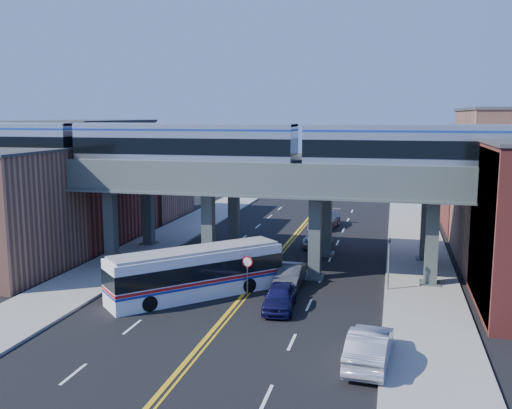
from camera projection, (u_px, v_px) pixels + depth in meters
ground at (230, 310)px, 34.41m from camera, size 120.00×120.00×0.00m
sidewalk_west at (130, 258)px, 46.68m from camera, size 5.00×70.00×0.16m
sidewalk_east at (421, 276)px, 41.32m from camera, size 5.00×70.00×0.16m
building_west_a at (3, 213)px, 41.87m from camera, size 8.00×10.00×9.00m
building_west_b at (88, 182)px, 53.24m from camera, size 8.00×14.00×11.00m
building_west_c at (146, 182)px, 65.95m from camera, size 8.00×10.00×8.00m
building_east_c at (487, 187)px, 57.24m from camera, size 8.00×10.00×9.00m
mural_panel at (481, 231)px, 34.12m from camera, size 0.10×9.50×9.50m
elevated_viaduct_near at (261, 188)px, 41.09m from camera, size 52.00×3.60×7.40m
elevated_viaduct_far at (280, 177)px, 47.81m from camera, size 52.00×3.60×7.40m
transit_train at (184, 146)px, 41.98m from camera, size 50.90×3.19×3.73m
stop_sign at (247, 269)px, 36.95m from camera, size 0.76×0.09×2.63m
traffic_signal at (389, 258)px, 37.67m from camera, size 0.15×0.18×4.10m
transit_bus at (196, 273)px, 36.86m from camera, size 10.01×10.12×3.00m
car_lane_a at (279, 297)px, 34.39m from camera, size 2.18×4.64×1.53m
car_lane_b at (290, 276)px, 39.01m from camera, size 1.69×4.66×1.53m
car_lane_c at (318, 238)px, 51.19m from camera, size 2.64×5.25×1.43m
car_lane_d at (325, 219)px, 59.54m from camera, size 3.15×6.25×1.74m
car_parked_curb at (369, 347)px, 26.75m from camera, size 2.24×5.44×1.75m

